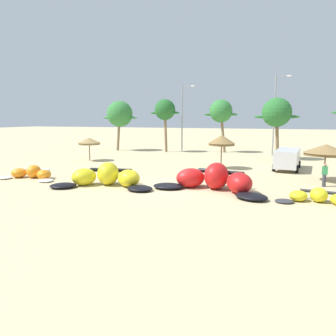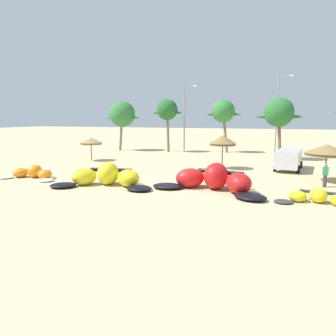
% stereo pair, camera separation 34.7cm
% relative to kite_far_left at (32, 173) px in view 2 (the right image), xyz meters
% --- Properties ---
extents(ground_plane, '(260.00, 260.00, 0.00)m').
position_rel_kite_far_left_xyz_m(ground_plane, '(11.29, 0.68, -0.39)').
color(ground_plane, '#C6B284').
extents(kite_far_left, '(5.32, 2.51, 1.02)m').
position_rel_kite_far_left_xyz_m(kite_far_left, '(0.00, 0.00, 0.00)').
color(kite_far_left, white).
rests_on(kite_far_left, ground).
extents(kite_left, '(7.38, 4.12, 1.61)m').
position_rel_kite_far_left_xyz_m(kite_left, '(6.99, -0.40, 0.22)').
color(kite_left, black).
rests_on(kite_left, ground).
extents(kite_left_of_center, '(7.93, 4.39, 1.77)m').
position_rel_kite_far_left_xyz_m(kite_left_of_center, '(14.33, 0.90, 0.29)').
color(kite_left_of_center, black).
rests_on(kite_left_of_center, ground).
extents(kite_center, '(4.74, 2.37, 0.83)m').
position_rel_kite_far_left_xyz_m(kite_center, '(20.50, -0.31, -0.07)').
color(kite_center, '#333338').
rests_on(kite_center, ground).
extents(beach_umbrella_near_van, '(2.49, 2.49, 2.57)m').
position_rel_kite_far_left_xyz_m(beach_umbrella_near_van, '(-1.76, 10.63, 1.80)').
color(beach_umbrella_near_van, brown).
rests_on(beach_umbrella_near_van, ground).
extents(beach_umbrella_middle, '(2.51, 2.51, 3.15)m').
position_rel_kite_far_left_xyz_m(beach_umbrella_middle, '(13.06, 10.10, 2.27)').
color(beach_umbrella_middle, brown).
rests_on(beach_umbrella_middle, ground).
extents(beach_umbrella_near_palms, '(3.19, 3.19, 2.79)m').
position_rel_kite_far_left_xyz_m(beach_umbrella_near_palms, '(21.47, 6.70, 1.98)').
color(beach_umbrella_near_palms, brown).
rests_on(beach_umbrella_near_palms, ground).
extents(parked_van, '(2.50, 5.29, 1.84)m').
position_rel_kite_far_left_xyz_m(parked_van, '(18.90, 11.73, 0.70)').
color(parked_van, silver).
rests_on(parked_van, ground).
extents(person_near_kites, '(0.36, 0.24, 1.62)m').
position_rel_kite_far_left_xyz_m(person_near_kites, '(21.26, 4.54, 0.43)').
color(person_near_kites, '#383842').
rests_on(person_near_kites, ground).
extents(palm_leftmost, '(5.61, 3.74, 7.20)m').
position_rel_kite_far_left_xyz_m(palm_leftmost, '(-4.09, 22.05, 4.89)').
color(palm_leftmost, '#7F6647').
rests_on(palm_leftmost, ground).
extents(palm_left, '(4.34, 2.89, 7.32)m').
position_rel_kite_far_left_xyz_m(palm_left, '(2.76, 22.50, 5.38)').
color(palm_left, '#7F6647').
rests_on(palm_left, ground).
extents(palm_left_of_gap, '(4.72, 3.15, 7.25)m').
position_rel_kite_far_left_xyz_m(palm_left_of_gap, '(10.18, 24.58, 5.20)').
color(palm_left_of_gap, '#7F6647').
rests_on(palm_left_of_gap, ground).
extents(palm_center_left, '(4.94, 3.29, 7.00)m').
position_rel_kite_far_left_xyz_m(palm_center_left, '(17.57, 19.01, 4.90)').
color(palm_center_left, brown).
rests_on(palm_center_left, ground).
extents(lamppost_west, '(1.85, 0.24, 9.14)m').
position_rel_kite_far_left_xyz_m(lamppost_west, '(5.21, 23.12, 4.73)').
color(lamppost_west, gray).
rests_on(lamppost_west, ground).
extents(lamppost_west_center, '(1.89, 0.24, 9.92)m').
position_rel_kite_far_left_xyz_m(lamppost_west_center, '(17.33, 23.06, 5.13)').
color(lamppost_west_center, gray).
rests_on(lamppost_west_center, ground).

